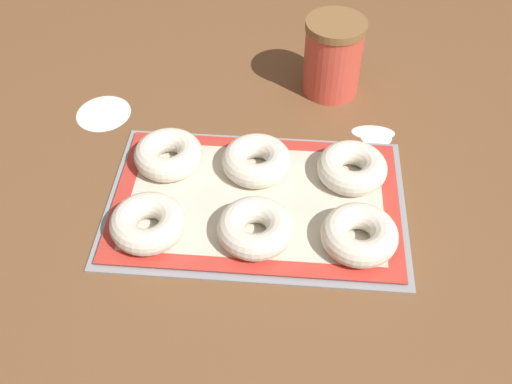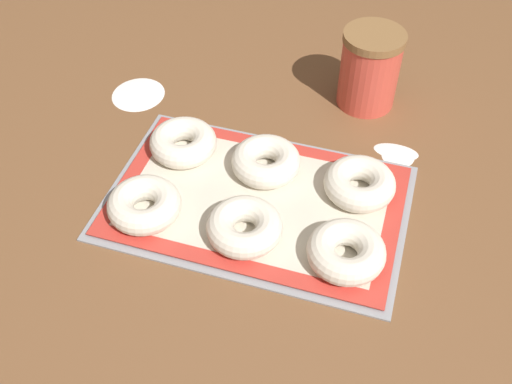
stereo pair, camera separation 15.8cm
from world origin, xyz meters
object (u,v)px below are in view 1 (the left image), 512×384
at_px(bagel_front_left, 148,223).
at_px(bagel_back_center, 257,161).
at_px(flour_canister, 333,57).
at_px(bagel_back_right, 352,168).
at_px(bagel_back_left, 168,155).
at_px(baking_tray, 256,203).
at_px(bagel_front_center, 255,228).
at_px(bagel_front_right, 359,235).

distance_m(bagel_front_left, bagel_back_center, 0.24).
bearing_deg(bagel_front_left, flour_canister, 54.92).
relative_size(bagel_front_left, bagel_back_right, 1.00).
height_order(bagel_back_left, flour_canister, flour_canister).
relative_size(bagel_back_right, flour_canister, 0.78).
relative_size(baking_tray, bagel_front_center, 4.15).
xyz_separation_m(bagel_front_right, bagel_back_center, (-0.18, 0.16, 0.00)).
bearing_deg(baking_tray, bagel_front_left, -153.94).
distance_m(bagel_back_right, flour_canister, 0.28).
relative_size(bagel_front_center, bagel_back_right, 1.00).
xyz_separation_m(baking_tray, bagel_back_right, (0.17, 0.07, 0.03)).
relative_size(bagel_front_left, bagel_back_center, 1.00).
bearing_deg(bagel_front_center, bagel_back_right, 43.45).
xyz_separation_m(bagel_front_center, bagel_back_center, (-0.01, 0.16, 0.00)).
bearing_deg(bagel_front_center, bagel_back_left, 137.03).
relative_size(bagel_back_left, flour_canister, 0.78).
bearing_deg(bagel_back_right, bagel_back_left, 178.67).
height_order(baking_tray, bagel_front_right, bagel_front_right).
bearing_deg(baking_tray, bagel_back_right, 23.63).
xyz_separation_m(baking_tray, flour_canister, (0.13, 0.35, 0.08)).
relative_size(bagel_front_center, bagel_back_center, 1.00).
xyz_separation_m(bagel_back_center, flour_canister, (0.14, 0.27, 0.05)).
bearing_deg(bagel_front_right, bagel_back_left, 154.70).
bearing_deg(flour_canister, bagel_back_right, -82.44).
distance_m(baking_tray, bagel_back_left, 0.19).
xyz_separation_m(baking_tray, bagel_front_left, (-0.17, -0.09, 0.03)).
distance_m(baking_tray, bagel_back_right, 0.19).
xyz_separation_m(bagel_front_right, bagel_back_left, (-0.35, 0.16, 0.00)).
xyz_separation_m(baking_tray, bagel_front_right, (0.18, -0.08, 0.03)).
distance_m(bagel_back_center, bagel_back_right, 0.17).
xyz_separation_m(bagel_front_center, bagel_front_right, (0.17, -0.00, 0.00)).
height_order(baking_tray, bagel_back_left, bagel_back_left).
bearing_deg(bagel_front_right, bagel_back_center, 138.46).
distance_m(bagel_back_center, flour_canister, 0.31).
height_order(bagel_front_center, bagel_back_right, same).
bearing_deg(bagel_front_left, bagel_back_left, 88.52).
xyz_separation_m(bagel_front_left, bagel_front_center, (0.18, 0.00, 0.00)).
distance_m(baking_tray, flour_canister, 0.38).
xyz_separation_m(bagel_back_left, flour_canister, (0.30, 0.27, 0.05)).
xyz_separation_m(bagel_front_center, flour_canister, (0.13, 0.43, 0.05)).
relative_size(bagel_front_left, bagel_back_left, 1.00).
xyz_separation_m(bagel_front_left, bagel_back_left, (0.00, 0.17, 0.00)).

